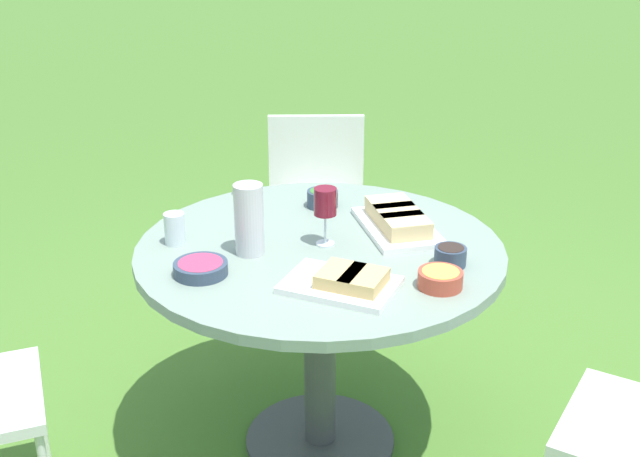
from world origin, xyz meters
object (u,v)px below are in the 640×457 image
dining_table (320,281)px  water_pitcher (249,219)px  wine_glass (325,204)px  chair_far_back (316,199)px

dining_table → water_pitcher: 0.34m
wine_glass → dining_table: bearing=36.1°
water_pitcher → wine_glass: size_ratio=1.18×
chair_far_back → wine_glass: (-0.21, 1.05, 0.39)m
dining_table → wine_glass: (-0.02, -0.01, 0.27)m
chair_far_back → wine_glass: bearing=101.4°
dining_table → wine_glass: 0.27m
dining_table → chair_far_back: bearing=-79.5°
dining_table → water_pitcher: bearing=23.8°
dining_table → chair_far_back: (0.20, -1.06, -0.12)m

